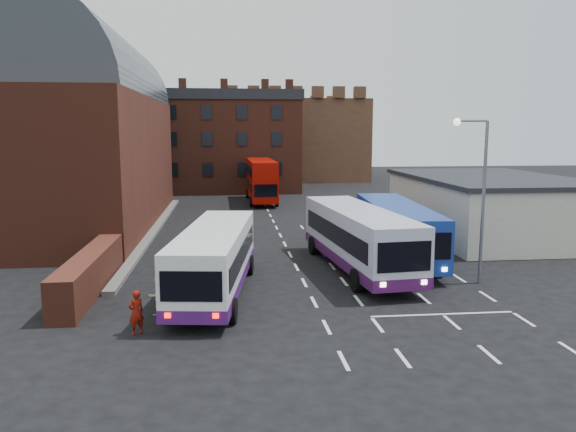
{
  "coord_description": "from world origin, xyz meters",
  "views": [
    {
      "loc": [
        -3.68,
        -24.39,
        7.49
      ],
      "look_at": [
        0.0,
        10.0,
        2.2
      ],
      "focal_mm": 35.0,
      "sensor_mm": 36.0,
      "label": 1
    }
  ],
  "objects": [
    {
      "name": "castle_keep",
      "position": [
        6.0,
        66.0,
        6.0
      ],
      "size": [
        22.0,
        22.0,
        12.0
      ],
      "primitive_type": "cube",
      "color": "brown",
      "rests_on": "ground"
    },
    {
      "name": "ground",
      "position": [
        0.0,
        0.0,
        0.0
      ],
      "size": [
        180.0,
        180.0,
        0.0
      ],
      "primitive_type": "plane",
      "color": "black"
    },
    {
      "name": "pedestrian_red",
      "position": [
        -7.14,
        -3.97,
        0.84
      ],
      "size": [
        0.73,
        0.69,
        1.68
      ],
      "primitive_type": "imported",
      "rotation": [
        0.0,
        0.0,
        3.8
      ],
      "color": "maroon",
      "rests_on": "ground"
    },
    {
      "name": "bus_white_outbound",
      "position": [
        -4.34,
        0.96,
        1.82
      ],
      "size": [
        4.0,
        11.52,
        3.08
      ],
      "rotation": [
        0.0,
        0.0,
        -0.13
      ],
      "color": "white",
      "rests_on": "ground"
    },
    {
      "name": "railway_station",
      "position": [
        -15.5,
        21.0,
        7.64
      ],
      "size": [
        12.0,
        28.0,
        16.0
      ],
      "color": "#602B1E",
      "rests_on": "ground"
    },
    {
      "name": "street_lamp",
      "position": [
        8.34,
        1.48,
        4.87
      ],
      "size": [
        1.56,
        0.75,
        8.07
      ],
      "rotation": [
        0.0,
        0.0,
        -0.36
      ],
      "color": "slate",
      "rests_on": "ground"
    },
    {
      "name": "bus_white_inbound",
      "position": [
        3.2,
        4.58,
        1.97
      ],
      "size": [
        4.0,
        12.46,
        3.34
      ],
      "rotation": [
        0.0,
        0.0,
        3.24
      ],
      "color": "silver",
      "rests_on": "ground"
    },
    {
      "name": "bus_red_double",
      "position": [
        -0.25,
        34.08,
        2.36
      ],
      "size": [
        2.96,
        11.13,
        4.44
      ],
      "rotation": [
        0.0,
        0.0,
        3.16
      ],
      "color": "#A10800",
      "rests_on": "ground"
    },
    {
      "name": "pedestrian_beige",
      "position": [
        -6.63,
        -1.81,
        0.81
      ],
      "size": [
        0.99,
        0.94,
        1.61
      ],
      "primitive_type": "imported",
      "rotation": [
        0.0,
        0.0,
        3.72
      ],
      "color": "tan",
      "rests_on": "ground"
    },
    {
      "name": "cream_building",
      "position": [
        15.0,
        14.0,
        2.16
      ],
      "size": [
        10.4,
        16.4,
        4.25
      ],
      "color": "beige",
      "rests_on": "ground"
    },
    {
      "name": "forecourt_wall",
      "position": [
        -10.2,
        2.0,
        0.9
      ],
      "size": [
        1.2,
        10.0,
        1.8
      ],
      "primitive_type": "cube",
      "color": "#602B1E",
      "rests_on": "ground"
    },
    {
      "name": "brick_terrace",
      "position": [
        -6.0,
        46.0,
        5.5
      ],
      "size": [
        22.0,
        10.0,
        11.0
      ],
      "primitive_type": "cube",
      "color": "brown",
      "rests_on": "ground"
    },
    {
      "name": "bus_blue",
      "position": [
        6.0,
        6.78,
        1.92
      ],
      "size": [
        3.58,
        12.07,
        3.25
      ],
      "rotation": [
        0.0,
        0.0,
        3.08
      ],
      "color": "navy",
      "rests_on": "ground"
    }
  ]
}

